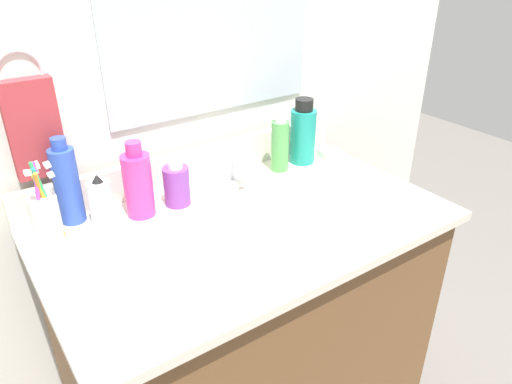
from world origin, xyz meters
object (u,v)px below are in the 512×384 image
hand_towel (34,129)px  bottle_cream_purple (177,185)px  soap_bar (329,153)px  cup_white_ceramic (46,217)px  bottle_lotion_white (101,202)px  bottle_mouthwash_teal (303,134)px  bottle_shampoo_blue (67,184)px  bottle_toner_green (280,144)px  faucet (232,173)px  bottle_soap_pink (138,184)px

hand_towel → bottle_cream_purple: (0.27, -0.12, -0.17)m
soap_bar → cup_white_ceramic: bearing=179.2°
bottle_lotion_white → bottle_mouthwash_teal: bearing=0.3°
bottle_shampoo_blue → cup_white_ceramic: bottle_shampoo_blue is taller
bottle_toner_green → soap_bar: bearing=-4.9°
bottle_shampoo_blue → hand_towel: bearing=123.3°
hand_towel → soap_bar: 0.82m
faucet → bottle_cream_purple: size_ratio=1.35×
bottle_toner_green → cup_white_ceramic: cup_white_ceramic is taller
bottle_mouthwash_teal → bottle_shampoo_blue: bearing=176.1°
hand_towel → faucet: hand_towel is taller
bottle_mouthwash_teal → soap_bar: bottle_mouthwash_teal is taller
bottle_mouthwash_teal → bottle_cream_purple: size_ratio=1.61×
bottle_mouthwash_teal → bottle_lotion_white: size_ratio=1.54×
hand_towel → bottle_soap_pink: hand_towel is taller
bottle_soap_pink → soap_bar: size_ratio=2.92×
bottle_toner_green → cup_white_ceramic: size_ratio=0.89×
hand_towel → cup_white_ceramic: size_ratio=1.15×
bottle_cream_purple → cup_white_ceramic: size_ratio=0.62×
faucet → soap_bar: 0.34m
bottle_soap_pink → bottle_shampoo_blue: 0.16m
bottle_lotion_white → soap_bar: 0.69m
hand_towel → cup_white_ceramic: hand_towel is taller
hand_towel → faucet: (0.44, -0.10, -0.19)m
hand_towel → bottle_shampoo_blue: size_ratio=1.06×
faucet → cup_white_ceramic: 0.48m
bottle_toner_green → bottle_mouthwash_teal: bearing=5.5°
bottle_mouthwash_teal → bottle_lotion_white: bearing=-179.7°
bottle_cream_purple → bottle_lotion_white: size_ratio=0.96×
bottle_cream_purple → bottle_toner_green: bearing=2.4°
bottle_toner_green → bottle_cream_purple: bearing=-177.6°
bottle_shampoo_blue → bottle_toner_green: size_ratio=1.22×
faucet → cup_white_ceramic: (-0.48, -0.01, 0.03)m
faucet → bottle_soap_pink: (-0.27, -0.02, 0.05)m
faucet → bottle_toner_green: size_ratio=0.94×
bottle_shampoo_blue → cup_white_ceramic: (-0.07, -0.06, -0.03)m
bottle_cream_purple → cup_white_ceramic: cup_white_ceramic is taller
bottle_lotion_white → cup_white_ceramic: bearing=-175.5°
hand_towel → bottle_mouthwash_teal: hand_towel is taller
faucet → soap_bar: (0.34, -0.02, -0.02)m
bottle_cream_purple → faucet: bearing=7.1°
bottle_soap_pink → bottle_toner_green: bearing=1.3°
hand_towel → soap_bar: hand_towel is taller
bottle_soap_pink → bottle_mouthwash_teal: (0.51, 0.02, 0.01)m
hand_towel → bottle_shampoo_blue: bearing=-56.7°
bottle_lotion_white → soap_bar: size_ratio=1.93×
hand_towel → cup_white_ceramic: 0.20m
hand_towel → faucet: bearing=-12.4°
bottle_shampoo_blue → bottle_lotion_white: size_ratio=1.68×
bottle_cream_purple → bottle_lotion_white: bearing=174.0°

